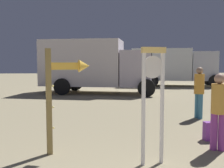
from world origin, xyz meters
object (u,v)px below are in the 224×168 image
Objects in this scene: person_distant at (199,90)px; box_truck_far at (172,65)px; backpack at (210,131)px; box_truck_near at (94,65)px; standing_clock at (153,93)px; arrow_sign at (64,85)px; person_near_clock at (219,108)px.

box_truck_far is (2.57, 11.17, 0.63)m from person_distant.
person_distant is (0.68, 2.29, 0.70)m from backpack.
box_truck_near is at bearing 114.73° from person_distant.
standing_clock is at bearing -84.95° from box_truck_near.
box_truck_far reaches higher than arrow_sign.
person_near_clock is 0.24× the size of box_truck_far.
person_near_clock is 10.33m from box_truck_near.
standing_clock is 4.81× the size of backpack.
box_truck_far is (3.25, 13.46, 1.33)m from backpack.
person_near_clock reaches higher than backpack.
box_truck_near reaches higher than box_truck_far.
box_truck_far is at bearing 76.41° from backpack.
person_distant is (0.83, 2.95, 0.04)m from person_near_clock.
arrow_sign is at bearing -93.80° from box_truck_near.
box_truck_near is (0.66, 9.90, 0.29)m from arrow_sign.
standing_clock is 2.31m from backpack.
box_truck_far is at bearing 77.05° from person_distant.
arrow_sign is at bearing -143.97° from person_distant.
standing_clock reaches higher than person_distant.
person_distant is 11.48m from box_truck_far.
person_distant is (2.31, 3.55, -0.33)m from standing_clock.
backpack is 0.06× the size of box_truck_far.
backpack is (3.22, 0.56, -1.14)m from arrow_sign.
arrow_sign reaches higher than person_near_clock.
arrow_sign reaches higher than person_distant.
standing_clock is at bearing -108.34° from box_truck_far.
person_near_clock is at bearing -103.54° from box_truck_far.
standing_clock is 0.31× the size of box_truck_far.
box_truck_far is at bearing 35.26° from box_truck_near.
backpack is at bearing 9.78° from arrow_sign.
person_near_clock is 0.23× the size of box_truck_near.
box_truck_far is (5.82, 4.11, -0.09)m from box_truck_near.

